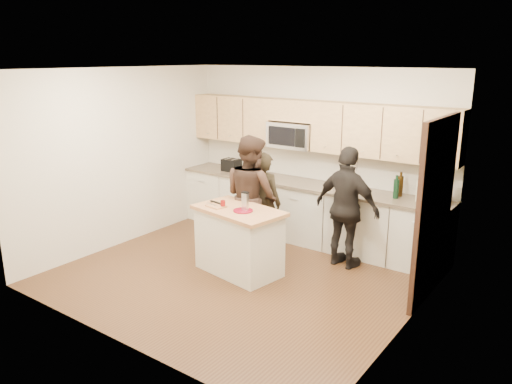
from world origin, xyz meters
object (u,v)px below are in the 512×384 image
Objects in this scene: island at (239,240)px; woman_center at (251,197)px; toaster at (231,165)px; woman_left at (263,202)px; woman_right at (347,208)px.

island is 0.77m from woman_center.
island is 2.17m from toaster.
woman_left is at bearing 111.51° from island.
woman_center is (-0.05, -0.24, 0.14)m from woman_left.
woman_center is at bearing -40.59° from toaster.
woman_right reaches higher than island.
island is 0.76× the size of woman_right.
woman_center reaches higher than woman_right.
island is 4.50× the size of toaster.
island is 0.90m from woman_left.
toaster is 1.51m from woman_center.
toaster is 0.17× the size of woman_right.
woman_left is 0.28m from woman_center.
toaster is at bearing -22.88° from woman_center.
woman_right is at bearing 53.09° from island.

